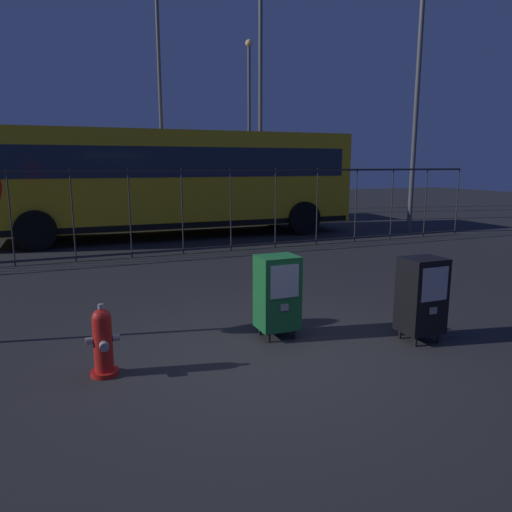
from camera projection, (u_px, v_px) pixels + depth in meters
ground_plane at (272, 356)px, 5.35m from camera, size 60.00×60.00×0.00m
fire_hydrant at (103, 342)px, 4.80m from camera, size 0.33×0.32×0.75m
newspaper_box_primary at (422, 295)px, 5.71m from camera, size 0.48×0.42×1.02m
newspaper_box_secondary at (277, 292)px, 5.83m from camera, size 0.48×0.42×1.02m
fence_barrier at (157, 212)px, 10.99m from camera, size 18.03×0.04×2.00m
bus_near at (172, 178)px, 13.98m from camera, size 10.54×2.91×3.00m
bus_far at (96, 175)px, 16.73m from camera, size 10.67×3.45×3.00m
street_light_near_left at (417, 91)px, 14.05m from camera, size 0.32×0.32×7.26m
street_light_near_right at (160, 91)px, 18.65m from camera, size 0.32×0.32×8.65m
street_light_far_left at (249, 114)px, 21.37m from camera, size 0.32×0.32×7.41m
street_light_far_right at (260, 93)px, 16.61m from camera, size 0.32×0.32×7.86m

